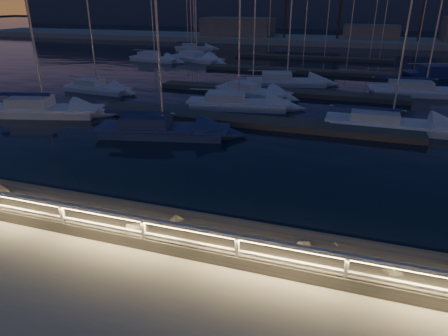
{
  "coord_description": "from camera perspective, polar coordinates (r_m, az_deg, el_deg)",
  "views": [
    {
      "loc": [
        6.68,
        -9.22,
        7.13
      ],
      "look_at": [
        2.28,
        4.0,
        1.26
      ],
      "focal_mm": 32.0,
      "sensor_mm": 36.0,
      "label": 1
    }
  ],
  "objects": [
    {
      "name": "distant_hills",
      "position": [
        145.8,
        7.56,
        21.71
      ],
      "size": [
        230.0,
        37.5,
        18.0
      ],
      "color": "#394559",
      "rests_on": "ground"
    },
    {
      "name": "sailboat_n",
      "position": [
        57.07,
        -4.07,
        15.47
      ],
      "size": [
        8.71,
        5.65,
        14.51
      ],
      "rotation": [
        0.0,
        0.0,
        -0.43
      ],
      "color": "silver",
      "rests_on": "ground"
    },
    {
      "name": "floating_docks",
      "position": [
        42.91,
        9.4,
        12.43
      ],
      "size": [
        22.0,
        36.0,
        0.4
      ],
      "color": "#514A43",
      "rests_on": "ground"
    },
    {
      "name": "sailboat_h",
      "position": [
        39.76,
        26.37,
        9.96
      ],
      "size": [
        9.75,
        3.85,
        16.07
      ],
      "rotation": [
        0.0,
        0.0,
        0.11
      ],
      "color": "silver",
      "rests_on": "ground"
    },
    {
      "name": "ground",
      "position": [
        13.43,
        -15.01,
        -10.12
      ],
      "size": [
        400.0,
        400.0,
        0.0
      ],
      "primitive_type": "plane",
      "color": "#9D998E",
      "rests_on": "ground"
    },
    {
      "name": "sailboat_d",
      "position": [
        28.14,
        22.32,
        6.04
      ],
      "size": [
        8.28,
        2.56,
        13.93
      ],
      "rotation": [
        0.0,
        0.0,
        -0.0
      ],
      "color": "silver",
      "rests_on": "ground"
    },
    {
      "name": "sailboat_a",
      "position": [
        32.05,
        -24.52,
        7.71
      ],
      "size": [
        8.32,
        4.35,
        13.72
      ],
      "rotation": [
        0.0,
        0.0,
        0.27
      ],
      "color": "silver",
      "rests_on": "ground"
    },
    {
      "name": "sailboat_e",
      "position": [
        38.86,
        -17.81,
        10.92
      ],
      "size": [
        6.69,
        2.54,
        11.2
      ],
      "rotation": [
        0.0,
        0.0,
        -0.09
      ],
      "color": "silver",
      "rests_on": "ground"
    },
    {
      "name": "guard_rail",
      "position": [
        13.07,
        -15.61,
        -7.2
      ],
      "size": [
        44.11,
        0.12,
        1.06
      ],
      "color": "white",
      "rests_on": "ground"
    },
    {
      "name": "sailboat_c",
      "position": [
        36.03,
        3.86,
        11.03
      ],
      "size": [
        7.31,
        4.17,
        11.99
      ],
      "rotation": [
        0.0,
        0.0,
        -0.33
      ],
      "color": "silver",
      "rests_on": "ground"
    },
    {
      "name": "sailboat_m",
      "position": [
        69.89,
        -4.37,
        16.77
      ],
      "size": [
        6.87,
        3.87,
        11.37
      ],
      "rotation": [
        0.0,
        0.0,
        0.32
      ],
      "color": "silver",
      "rests_on": "ground"
    },
    {
      "name": "sailboat_j",
      "position": [
        40.53,
        8.66,
        12.23
      ],
      "size": [
        8.22,
        4.13,
        13.5
      ],
      "rotation": [
        0.0,
        0.0,
        0.24
      ],
      "color": "silver",
      "rests_on": "ground"
    },
    {
      "name": "harbor_water",
      "position": [
        41.77,
        9.05,
        11.38
      ],
      "size": [
        400.0,
        440.0,
        0.6
      ],
      "color": "black",
      "rests_on": "ground"
    },
    {
      "name": "sailboat_l",
      "position": [
        50.78,
        29.1,
        11.81
      ],
      "size": [
        9.82,
        5.71,
        16.07
      ],
      "rotation": [
        0.0,
        0.0,
        0.34
      ],
      "color": "navy",
      "rests_on": "ground"
    },
    {
      "name": "sailboat_f",
      "position": [
        31.22,
        1.68,
        9.33
      ],
      "size": [
        8.17,
        3.67,
        13.46
      ],
      "rotation": [
        0.0,
        0.0,
        0.17
      ],
      "color": "silver",
      "rests_on": "ground"
    },
    {
      "name": "sailboat_b",
      "position": [
        25.04,
        -9.16,
        5.64
      ],
      "size": [
        8.32,
        4.05,
        13.67
      ],
      "rotation": [
        0.0,
        0.0,
        0.22
      ],
      "color": "navy",
      "rests_on": "ground"
    },
    {
      "name": "far_shore",
      "position": [
        83.82,
        14.38,
        17.49
      ],
      "size": [
        160.0,
        14.0,
        5.2
      ],
      "color": "#9D998E",
      "rests_on": "ground"
    },
    {
      "name": "riprap",
      "position": [
        15.57,
        -15.48,
        -6.55
      ],
      "size": [
        33.0,
        2.78,
        1.36
      ],
      "color": "#666357",
      "rests_on": "ground"
    },
    {
      "name": "sailboat_i",
      "position": [
        57.4,
        -10.03,
        15.22
      ],
      "size": [
        7.59,
        3.19,
        12.62
      ],
      "rotation": [
        0.0,
        0.0,
        -0.14
      ],
      "color": "silver",
      "rests_on": "ground"
    }
  ]
}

